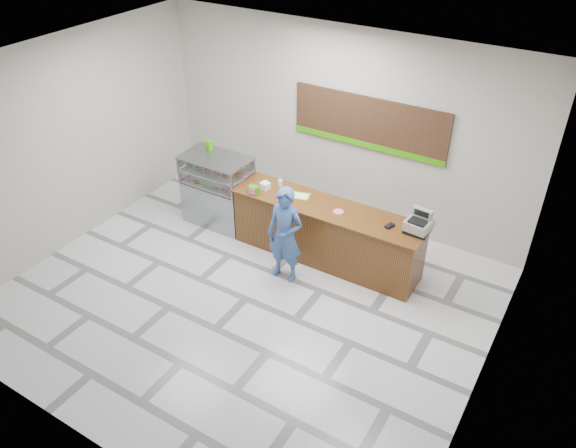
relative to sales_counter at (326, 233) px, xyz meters
The scene contains 16 objects.
floor 1.72m from the sales_counter, 109.54° to the right, with size 7.00×7.00×0.00m, color silver.
back_wall 1.98m from the sales_counter, 110.77° to the left, with size 7.00×7.00×0.00m, color #B3AEA4.
ceiling 3.41m from the sales_counter, 109.54° to the right, with size 7.00×7.00×0.00m, color silver.
sales_counter is the anchor object (origin of this frame).
display_case 2.23m from the sales_counter, behind, with size 1.22×0.72×1.33m.
menu_board 2.00m from the sales_counter, 90.00° to the left, with size 2.80×0.06×0.90m.
cash_register 1.62m from the sales_counter, ahead, with size 0.39×0.41×0.34m.
card_terminal 1.20m from the sales_counter, ahead, with size 0.08×0.16×0.04m, color black.
serving_tray 0.75m from the sales_counter, behind, with size 0.37×0.31×0.02m.
napkin_box 1.29m from the sales_counter, behind, with size 0.14×0.14×0.12m, color white.
straw_cup 1.15m from the sales_counter, behind, with size 0.08×0.08×0.12m, color silver.
promo_box 1.40m from the sales_counter, 167.70° to the right, with size 0.16×0.11×0.14m, color #379909.
donut_decal 0.56m from the sales_counter, ahead, with size 0.17×0.17×0.00m, color pink.
green_cup_left 2.72m from the sales_counter, behind, with size 0.08×0.08×0.13m, color #379909.
green_cup_right 2.65m from the sales_counter, behind, with size 0.10×0.10×0.16m, color #379909.
customer 0.87m from the sales_counter, 113.43° to the right, with size 0.59×0.39×1.62m, color #375897.
Camera 1 is at (3.98, -5.26, 5.78)m, focal length 35.00 mm.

